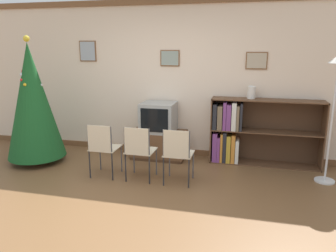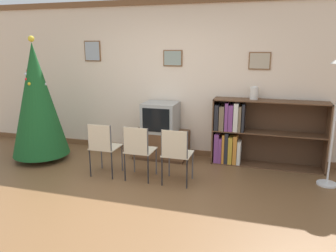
{
  "view_description": "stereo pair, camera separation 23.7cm",
  "coord_description": "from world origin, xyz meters",
  "px_view_note": "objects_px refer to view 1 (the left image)",
  "views": [
    {
      "loc": [
        1.35,
        -3.43,
        1.93
      ],
      "look_at": [
        0.21,
        1.2,
        0.76
      ],
      "focal_mm": 35.0,
      "sensor_mm": 36.0,
      "label": 1
    },
    {
      "loc": [
        1.58,
        -3.36,
        1.93
      ],
      "look_at": [
        0.21,
        1.2,
        0.76
      ],
      "focal_mm": 35.0,
      "sensor_mm": 36.0,
      "label": 2
    }
  ],
  "objects_px": {
    "bookshelf": "(243,132)",
    "vase": "(251,92)",
    "folding_chair_left": "(103,147)",
    "christmas_tree": "(33,102)",
    "television": "(158,117)",
    "folding_chair_right": "(178,153)",
    "tv_console": "(159,144)",
    "standing_lamp": "(336,86)",
    "folding_chair_center": "(139,150)"
  },
  "relations": [
    {
      "from": "folding_chair_right",
      "to": "vase",
      "type": "xyz_separation_m",
      "value": [
        0.96,
        1.19,
        0.72
      ]
    },
    {
      "from": "television",
      "to": "vase",
      "type": "xyz_separation_m",
      "value": [
        1.53,
        0.14,
        0.47
      ]
    },
    {
      "from": "bookshelf",
      "to": "standing_lamp",
      "type": "xyz_separation_m",
      "value": [
        1.2,
        -0.54,
        0.86
      ]
    },
    {
      "from": "tv_console",
      "to": "bookshelf",
      "type": "xyz_separation_m",
      "value": [
        1.44,
        0.1,
        0.3
      ]
    },
    {
      "from": "bookshelf",
      "to": "folding_chair_right",
      "type": "bearing_deg",
      "value": -127.29
    },
    {
      "from": "tv_console",
      "to": "television",
      "type": "relative_size",
      "value": 1.65
    },
    {
      "from": "folding_chair_left",
      "to": "folding_chair_right",
      "type": "distance_m",
      "value": 1.13
    },
    {
      "from": "folding_chair_right",
      "to": "bookshelf",
      "type": "height_order",
      "value": "bookshelf"
    },
    {
      "from": "television",
      "to": "folding_chair_center",
      "type": "distance_m",
      "value": 1.08
    },
    {
      "from": "tv_console",
      "to": "bookshelf",
      "type": "distance_m",
      "value": 1.47
    },
    {
      "from": "standing_lamp",
      "to": "tv_console",
      "type": "bearing_deg",
      "value": 170.49
    },
    {
      "from": "standing_lamp",
      "to": "folding_chair_center",
      "type": "bearing_deg",
      "value": -166.98
    },
    {
      "from": "bookshelf",
      "to": "vase",
      "type": "xyz_separation_m",
      "value": [
        0.09,
        0.04,
        0.66
      ]
    },
    {
      "from": "christmas_tree",
      "to": "folding_chair_right",
      "type": "distance_m",
      "value": 2.61
    },
    {
      "from": "tv_console",
      "to": "vase",
      "type": "xyz_separation_m",
      "value": [
        1.53,
        0.14,
        0.96
      ]
    },
    {
      "from": "christmas_tree",
      "to": "standing_lamp",
      "type": "xyz_separation_m",
      "value": [
        4.59,
        0.24,
        0.36
      ]
    },
    {
      "from": "christmas_tree",
      "to": "vase",
      "type": "bearing_deg",
      "value": 13.27
    },
    {
      "from": "vase",
      "to": "folding_chair_right",
      "type": "bearing_deg",
      "value": -128.94
    },
    {
      "from": "christmas_tree",
      "to": "television",
      "type": "distance_m",
      "value": 2.1
    },
    {
      "from": "tv_console",
      "to": "bookshelf",
      "type": "bearing_deg",
      "value": 3.79
    },
    {
      "from": "christmas_tree",
      "to": "folding_chair_right",
      "type": "xyz_separation_m",
      "value": [
        2.53,
        -0.37,
        -0.56
      ]
    },
    {
      "from": "folding_chair_left",
      "to": "bookshelf",
      "type": "distance_m",
      "value": 2.31
    },
    {
      "from": "bookshelf",
      "to": "vase",
      "type": "distance_m",
      "value": 0.67
    },
    {
      "from": "folding_chair_center",
      "to": "folding_chair_left",
      "type": "bearing_deg",
      "value": 180.0
    },
    {
      "from": "christmas_tree",
      "to": "tv_console",
      "type": "xyz_separation_m",
      "value": [
        1.96,
        0.68,
        -0.8
      ]
    },
    {
      "from": "vase",
      "to": "standing_lamp",
      "type": "distance_m",
      "value": 1.27
    },
    {
      "from": "christmas_tree",
      "to": "tv_console",
      "type": "distance_m",
      "value": 2.22
    },
    {
      "from": "christmas_tree",
      "to": "standing_lamp",
      "type": "distance_m",
      "value": 4.61
    },
    {
      "from": "vase",
      "to": "folding_chair_left",
      "type": "bearing_deg",
      "value": -150.4
    },
    {
      "from": "christmas_tree",
      "to": "standing_lamp",
      "type": "height_order",
      "value": "christmas_tree"
    },
    {
      "from": "bookshelf",
      "to": "television",
      "type": "bearing_deg",
      "value": -176.11
    },
    {
      "from": "christmas_tree",
      "to": "tv_console",
      "type": "relative_size",
      "value": 2.21
    },
    {
      "from": "bookshelf",
      "to": "vase",
      "type": "bearing_deg",
      "value": 26.58
    },
    {
      "from": "christmas_tree",
      "to": "folding_chair_left",
      "type": "bearing_deg",
      "value": -14.85
    },
    {
      "from": "folding_chair_left",
      "to": "vase",
      "type": "distance_m",
      "value": 2.52
    },
    {
      "from": "bookshelf",
      "to": "folding_chair_left",
      "type": "bearing_deg",
      "value": -150.27
    },
    {
      "from": "tv_console",
      "to": "folding_chair_right",
      "type": "distance_m",
      "value": 1.22
    },
    {
      "from": "folding_chair_center",
      "to": "bookshelf",
      "type": "relative_size",
      "value": 0.46
    },
    {
      "from": "folding_chair_center",
      "to": "folding_chair_right",
      "type": "height_order",
      "value": "same"
    },
    {
      "from": "bookshelf",
      "to": "vase",
      "type": "relative_size",
      "value": 8.58
    },
    {
      "from": "bookshelf",
      "to": "christmas_tree",
      "type": "bearing_deg",
      "value": -167.12
    },
    {
      "from": "christmas_tree",
      "to": "folding_chair_left",
      "type": "relative_size",
      "value": 2.55
    },
    {
      "from": "folding_chair_right",
      "to": "standing_lamp",
      "type": "distance_m",
      "value": 2.35
    },
    {
      "from": "christmas_tree",
      "to": "tv_console",
      "type": "bearing_deg",
      "value": 19.2
    },
    {
      "from": "tv_console",
      "to": "standing_lamp",
      "type": "xyz_separation_m",
      "value": [
        2.64,
        -0.44,
        1.16
      ]
    },
    {
      "from": "bookshelf",
      "to": "standing_lamp",
      "type": "bearing_deg",
      "value": -24.16
    },
    {
      "from": "television",
      "to": "bookshelf",
      "type": "height_order",
      "value": "bookshelf"
    },
    {
      "from": "folding_chair_left",
      "to": "standing_lamp",
      "type": "bearing_deg",
      "value": 10.77
    },
    {
      "from": "christmas_tree",
      "to": "folding_chair_center",
      "type": "bearing_deg",
      "value": -10.67
    },
    {
      "from": "folding_chair_right",
      "to": "folding_chair_center",
      "type": "bearing_deg",
      "value": 180.0
    }
  ]
}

